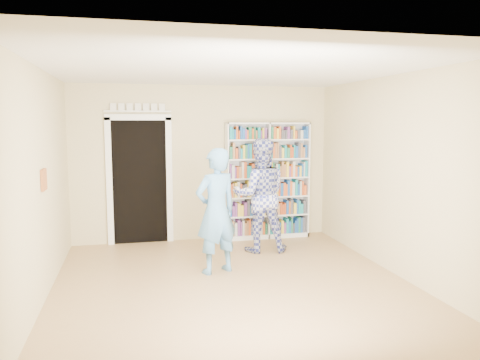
% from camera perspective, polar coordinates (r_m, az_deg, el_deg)
% --- Properties ---
extents(floor, '(5.00, 5.00, 0.00)m').
position_cam_1_polar(floor, '(6.09, -0.74, -12.79)').
color(floor, '#A27A4E').
rests_on(floor, ground).
extents(ceiling, '(5.00, 5.00, 0.00)m').
position_cam_1_polar(ceiling, '(5.76, -0.78, 13.36)').
color(ceiling, white).
rests_on(ceiling, wall_back).
extents(wall_back, '(4.50, 0.00, 4.50)m').
position_cam_1_polar(wall_back, '(8.22, -4.49, 2.03)').
color(wall_back, beige).
rests_on(wall_back, floor).
extents(wall_left, '(0.00, 5.00, 5.00)m').
position_cam_1_polar(wall_left, '(5.73, -23.30, -0.70)').
color(wall_left, beige).
rests_on(wall_left, floor).
extents(wall_right, '(0.00, 5.00, 5.00)m').
position_cam_1_polar(wall_right, '(6.62, 18.62, 0.47)').
color(wall_right, beige).
rests_on(wall_right, floor).
extents(bookshelf, '(1.50, 0.28, 2.06)m').
position_cam_1_polar(bookshelf, '(8.34, 3.36, -0.01)').
color(bookshelf, white).
rests_on(bookshelf, floor).
extents(doorway, '(1.10, 0.08, 2.43)m').
position_cam_1_polar(doorway, '(8.12, -12.15, 0.63)').
color(doorway, black).
rests_on(doorway, floor).
extents(wall_art, '(0.03, 0.25, 0.25)m').
position_cam_1_polar(wall_art, '(5.92, -22.80, 0.04)').
color(wall_art, brown).
rests_on(wall_art, wall_left).
extents(man_blue, '(0.74, 0.62, 1.72)m').
position_cam_1_polar(man_blue, '(6.40, -2.92, -3.80)').
color(man_blue, '#568FC0').
rests_on(man_blue, floor).
extents(man_plaid, '(0.97, 0.80, 1.81)m').
position_cam_1_polar(man_plaid, '(7.47, 2.48, -1.88)').
color(man_plaid, '#2F3891').
rests_on(man_plaid, floor).
extents(paper_sheet, '(0.19, 0.05, 0.27)m').
position_cam_1_polar(paper_sheet, '(7.32, 3.77, -2.12)').
color(paper_sheet, white).
rests_on(paper_sheet, man_plaid).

